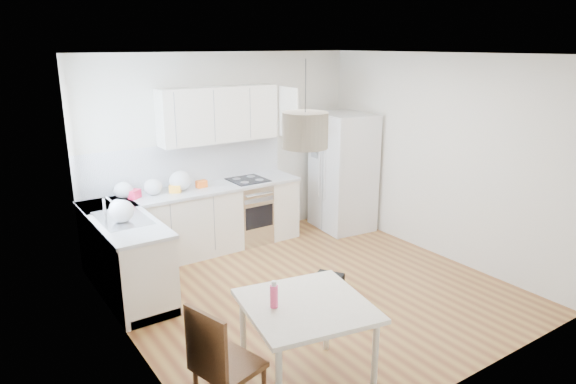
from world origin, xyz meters
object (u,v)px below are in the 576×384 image
Objects in this scene: dining_chair at (229,363)px; refrigerator at (343,171)px; dining_table at (306,313)px; gym_bag at (325,288)px.

refrigerator is at bearing 24.36° from dining_chair.
dining_table is 0.75m from dining_chair.
dining_chair is 2.13× the size of gym_bag.
refrigerator reaches higher than gym_bag.
dining_table is (-2.82, -2.88, -0.21)m from refrigerator.
refrigerator reaches higher than dining_table.
dining_table is 2.41× the size of gym_bag.
refrigerator is 1.77× the size of dining_chair.
gym_bag is at bearing 17.43° from dining_chair.
dining_chair reaches higher than gym_bag.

